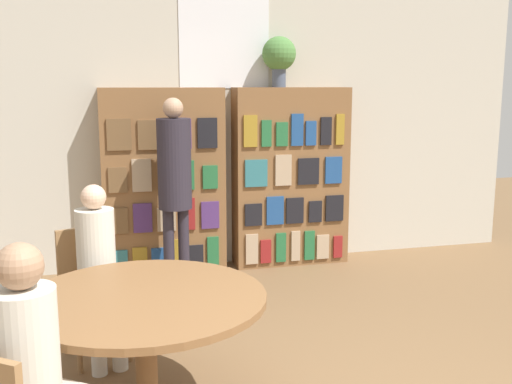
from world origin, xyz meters
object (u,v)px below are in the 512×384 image
(flower_vase, at_px, (279,56))
(chair_left_side, at_px, (92,286))
(reading_table, at_px, (145,314))
(seated_reader_right, at_px, (34,366))
(seated_reader_left, at_px, (99,266))
(bookshelf_right, at_px, (291,177))
(librarian_standing, at_px, (175,174))
(bookshelf_left, at_px, (164,182))

(flower_vase, height_order, chair_left_side, flower_vase)
(reading_table, xyz_separation_m, seated_reader_right, (-0.49, -0.65, 0.08))
(flower_vase, relative_size, seated_reader_left, 0.41)
(bookshelf_right, bearing_deg, flower_vase, 177.80)
(seated_reader_left, bearing_deg, librarian_standing, -132.60)
(seated_reader_left, bearing_deg, reading_table, 90.00)
(chair_left_side, bearing_deg, bookshelf_right, -155.79)
(flower_vase, distance_m, seated_reader_right, 4.16)
(bookshelf_left, height_order, librarian_standing, bookshelf_left)
(bookshelf_right, xyz_separation_m, flower_vase, (-0.13, 0.01, 1.21))
(bookshelf_right, bearing_deg, seated_reader_left, -135.17)
(flower_vase, relative_size, reading_table, 0.38)
(reading_table, bearing_deg, librarian_standing, 78.85)
(reading_table, bearing_deg, flower_vase, 60.12)
(chair_left_side, xyz_separation_m, seated_reader_right, (-0.20, -1.61, 0.22))
(bookshelf_left, distance_m, reading_table, 2.72)
(chair_left_side, height_order, seated_reader_right, seated_reader_right)
(reading_table, distance_m, librarian_standing, 2.26)
(bookshelf_left, relative_size, reading_table, 1.37)
(chair_left_side, bearing_deg, bookshelf_left, -128.34)
(seated_reader_left, bearing_deg, seated_reader_right, 62.92)
(flower_vase, xyz_separation_m, seated_reader_right, (-2.03, -3.34, -1.41))
(reading_table, distance_m, chair_left_side, 1.01)
(flower_vase, bearing_deg, seated_reader_left, -133.06)
(bookshelf_left, bearing_deg, reading_table, -98.05)
(seated_reader_right, bearing_deg, librarian_standing, 108.91)
(flower_vase, xyz_separation_m, reading_table, (-1.54, -2.68, -1.49))
(chair_left_side, distance_m, seated_reader_left, 0.26)
(reading_table, xyz_separation_m, librarian_standing, (0.43, 2.18, 0.43))
(seated_reader_left, relative_size, seated_reader_right, 0.98)
(flower_vase, height_order, librarian_standing, flower_vase)
(bookshelf_right, xyz_separation_m, librarian_standing, (-1.24, -0.50, 0.16))
(seated_reader_right, distance_m, librarian_standing, 3.00)
(bookshelf_left, distance_m, seated_reader_left, 2.01)
(seated_reader_right, bearing_deg, flower_vase, 95.58)
(chair_left_side, bearing_deg, reading_table, 90.00)
(bookshelf_right, distance_m, seated_reader_right, 3.98)
(bookshelf_left, bearing_deg, chair_left_side, -111.27)
(bookshelf_left, distance_m, librarian_standing, 0.53)
(bookshelf_left, xyz_separation_m, bookshelf_right, (1.29, 0.00, -0.00))
(bookshelf_right, xyz_separation_m, reading_table, (-1.67, -2.68, -0.28))
(bookshelf_left, relative_size, librarian_standing, 1.05)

